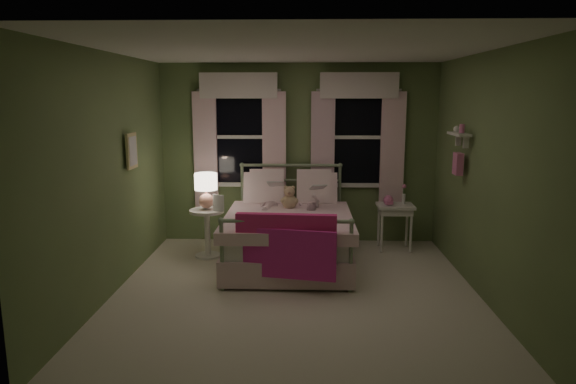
{
  "coord_description": "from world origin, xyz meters",
  "views": [
    {
      "loc": [
        0.09,
        -5.36,
        2.15
      ],
      "look_at": [
        -0.11,
        0.7,
        1.0
      ],
      "focal_mm": 32.0,
      "sensor_mm": 36.0,
      "label": 1
    }
  ],
  "objects_px": {
    "bed": "(289,234)",
    "nightstand_right": "(395,212)",
    "child_left": "(269,187)",
    "nightstand_left": "(207,226)",
    "table_lamp": "(206,187)",
    "teddy_bear": "(289,199)",
    "child_right": "(310,189)"
  },
  "relations": [
    {
      "from": "teddy_bear",
      "to": "child_right",
      "type": "bearing_deg",
      "value": 29.5
    },
    {
      "from": "table_lamp",
      "to": "teddy_bear",
      "type": "bearing_deg",
      "value": 3.08
    },
    {
      "from": "bed",
      "to": "nightstand_right",
      "type": "relative_size",
      "value": 3.18
    },
    {
      "from": "table_lamp",
      "to": "bed",
      "type": "bearing_deg",
      "value": -10.5
    },
    {
      "from": "nightstand_left",
      "to": "nightstand_right",
      "type": "distance_m",
      "value": 2.6
    },
    {
      "from": "child_left",
      "to": "child_right",
      "type": "relative_size",
      "value": 1.06
    },
    {
      "from": "table_lamp",
      "to": "nightstand_right",
      "type": "height_order",
      "value": "table_lamp"
    },
    {
      "from": "bed",
      "to": "nightstand_left",
      "type": "height_order",
      "value": "bed"
    },
    {
      "from": "child_left",
      "to": "nightstand_right",
      "type": "bearing_deg",
      "value": -163.7
    },
    {
      "from": "child_right",
      "to": "nightstand_right",
      "type": "bearing_deg",
      "value": -168.8
    },
    {
      "from": "teddy_bear",
      "to": "table_lamp",
      "type": "bearing_deg",
      "value": -176.92
    },
    {
      "from": "child_right",
      "to": "nightstand_right",
      "type": "xyz_separation_m",
      "value": [
        1.19,
        0.19,
        -0.35
      ]
    },
    {
      "from": "nightstand_left",
      "to": "teddy_bear",
      "type": "bearing_deg",
      "value": 3.08
    },
    {
      "from": "bed",
      "to": "nightstand_right",
      "type": "bearing_deg",
      "value": 22.63
    },
    {
      "from": "child_left",
      "to": "nightstand_right",
      "type": "distance_m",
      "value": 1.79
    },
    {
      "from": "nightstand_left",
      "to": "child_left",
      "type": "bearing_deg",
      "value": 14.87
    },
    {
      "from": "child_right",
      "to": "nightstand_right",
      "type": "distance_m",
      "value": 1.25
    },
    {
      "from": "child_right",
      "to": "bed",
      "type": "bearing_deg",
      "value": 58.51
    },
    {
      "from": "bed",
      "to": "nightstand_left",
      "type": "distance_m",
      "value": 1.12
    },
    {
      "from": "teddy_bear",
      "to": "nightstand_left",
      "type": "distance_m",
      "value": 1.16
    },
    {
      "from": "teddy_bear",
      "to": "nightstand_right",
      "type": "relative_size",
      "value": 0.51
    },
    {
      "from": "bed",
      "to": "child_left",
      "type": "relative_size",
      "value": 2.91
    },
    {
      "from": "child_left",
      "to": "nightstand_left",
      "type": "bearing_deg",
      "value": 24.97
    },
    {
      "from": "child_left",
      "to": "teddy_bear",
      "type": "xyz_separation_m",
      "value": [
        0.28,
        -0.16,
        -0.13
      ]
    },
    {
      "from": "child_right",
      "to": "teddy_bear",
      "type": "relative_size",
      "value": 2.05
    },
    {
      "from": "teddy_bear",
      "to": "child_left",
      "type": "bearing_deg",
      "value": 150.5
    },
    {
      "from": "bed",
      "to": "nightstand_right",
      "type": "height_order",
      "value": "bed"
    },
    {
      "from": "child_right",
      "to": "child_left",
      "type": "bearing_deg",
      "value": 2.11
    },
    {
      "from": "nightstand_left",
      "to": "table_lamp",
      "type": "distance_m",
      "value": 0.54
    },
    {
      "from": "bed",
      "to": "nightstand_left",
      "type": "bearing_deg",
      "value": 169.5
    },
    {
      "from": "nightstand_left",
      "to": "bed",
      "type": "bearing_deg",
      "value": -10.5
    },
    {
      "from": "child_left",
      "to": "nightstand_right",
      "type": "height_order",
      "value": "child_left"
    }
  ]
}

